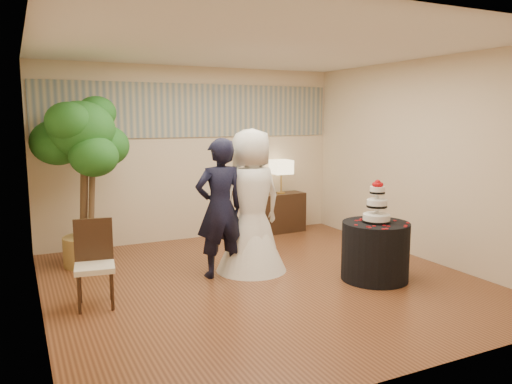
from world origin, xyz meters
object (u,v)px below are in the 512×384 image
cake_table (375,251)px  ficus_tree (83,180)px  console (281,213)px  wedding_cake (377,201)px  table_lamp (281,177)px  groom (220,208)px  bride (251,201)px  side_chair (95,265)px

cake_table → ficus_tree: bearing=144.9°
console → ficus_tree: size_ratio=0.35×
wedding_cake → table_lamp: 2.80m
console → groom: bearing=-139.1°
wedding_cake → console: 2.87m
bride → cake_table: bride is taller
groom → wedding_cake: (1.67, -0.96, 0.11)m
cake_table → ficus_tree: (-3.13, 2.20, 0.81)m
wedding_cake → ficus_tree: (-3.13, 2.20, 0.18)m
groom → table_lamp: bearing=-136.8°
table_lamp → side_chair: 4.13m
groom → console: 2.67m
groom → ficus_tree: (-1.46, 1.23, 0.29)m
side_chair → ficus_tree: bearing=93.5°
cake_table → table_lamp: 2.86m
cake_table → side_chair: side_chair is taller
wedding_cake → table_lamp: size_ratio=0.91×
wedding_cake → table_lamp: bearing=85.8°
bride → side_chair: 2.13m
table_lamp → wedding_cake: bearing=-94.2°
console → table_lamp: 0.63m
bride → ficus_tree: 2.26m
cake_table → wedding_cake: 0.63m
cake_table → groom: bearing=150.0°
bride → console: bearing=-137.6°
bride → table_lamp: 2.27m
wedding_cake → ficus_tree: size_ratio=0.23×
cake_table → console: 2.80m
wedding_cake → ficus_tree: bearing=144.9°
groom → table_lamp: groom is taller
ficus_tree → side_chair: size_ratio=2.54×
ficus_tree → side_chair: (-0.12, -1.62, -0.71)m
console → table_lamp: bearing=0.0°
groom → ficus_tree: bearing=-41.3°
groom → bride: bride is taller
groom → ficus_tree: ficus_tree is taller
groom → console: groom is taller
wedding_cake → ficus_tree: ficus_tree is taller
bride → cake_table: 1.68m
ficus_tree → side_chair: bearing=-94.3°
ficus_tree → groom: bearing=-40.3°
bride → console: (1.42, 1.78, -0.59)m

